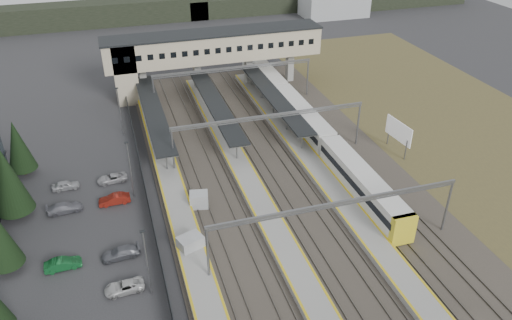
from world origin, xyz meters
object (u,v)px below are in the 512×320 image
object	(u,v)px
relay_cabin_near	(191,245)
relay_cabin_far	(199,200)
footbridge	(199,51)
billboard	(398,132)
train	(303,118)

from	to	relation	value
relay_cabin_near	relay_cabin_far	world-z (taller)	relay_cabin_near
footbridge	billboard	distance (m)	39.46
relay_cabin_near	billboard	size ratio (longest dim) A/B	0.53
footbridge	relay_cabin_near	bearing A→B (deg)	-103.33
footbridge	train	distance (m)	24.92
relay_cabin_near	relay_cabin_far	bearing A→B (deg)	72.27
train	billboard	distance (m)	15.31
train	billboard	bearing A→B (deg)	-45.31
train	relay_cabin_far	bearing A→B (deg)	-141.85
footbridge	train	size ratio (longest dim) A/B	0.66
relay_cabin_near	train	bearing A→B (deg)	46.48
relay_cabin_near	footbridge	bearing A→B (deg)	76.67
train	relay_cabin_near	bearing A→B (deg)	-133.52
relay_cabin_far	billboard	xyz separation A→B (m)	(31.08, 5.14, 2.32)
relay_cabin_near	train	xyz separation A→B (m)	(22.98, 24.20, 0.99)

